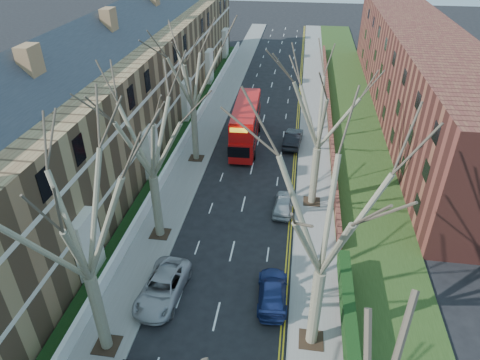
% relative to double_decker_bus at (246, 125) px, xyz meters
% --- Properties ---
extents(pavement_left, '(3.00, 102.00, 0.12)m').
position_rel_double_decker_bus_xyz_m(pavement_left, '(-4.71, 6.88, -2.06)').
color(pavement_left, slate).
rests_on(pavement_left, ground).
extents(pavement_right, '(3.00, 102.00, 0.12)m').
position_rel_double_decker_bus_xyz_m(pavement_right, '(7.29, 6.88, -2.06)').
color(pavement_right, slate).
rests_on(pavement_right, ground).
extents(terrace_left, '(9.70, 78.00, 13.60)m').
position_rel_double_decker_bus_xyz_m(terrace_left, '(-12.36, -1.12, 3.41)').
color(terrace_left, olive).
rests_on(terrace_left, ground).
extents(flats_right, '(13.97, 54.00, 10.00)m').
position_rel_double_decker_bus_xyz_m(flats_right, '(18.75, 10.88, 2.86)').
color(flats_right, brown).
rests_on(flats_right, ground).
extents(front_wall_left, '(0.30, 78.00, 1.00)m').
position_rel_double_decker_bus_xyz_m(front_wall_left, '(-6.36, -1.12, -1.50)').
color(front_wall_left, white).
rests_on(front_wall_left, ground).
extents(grass_verge_right, '(6.00, 102.00, 0.06)m').
position_rel_double_decker_bus_xyz_m(grass_verge_right, '(11.79, 6.88, -1.97)').
color(grass_verge_right, '#253C15').
rests_on(grass_verge_right, ground).
extents(tree_left_mid, '(10.50, 10.50, 14.71)m').
position_rel_double_decker_bus_xyz_m(tree_left_mid, '(-4.41, -26.12, 7.43)').
color(tree_left_mid, brown).
rests_on(tree_left_mid, ground).
extents(tree_left_far, '(10.15, 10.15, 14.22)m').
position_rel_double_decker_bus_xyz_m(tree_left_far, '(-4.41, -16.12, 7.12)').
color(tree_left_far, brown).
rests_on(tree_left_far, ground).
extents(tree_left_dist, '(10.50, 10.50, 14.71)m').
position_rel_double_decker_bus_xyz_m(tree_left_dist, '(-4.41, -4.12, 7.43)').
color(tree_left_dist, brown).
rests_on(tree_left_dist, ground).
extents(tree_right_mid, '(10.50, 10.50, 14.71)m').
position_rel_double_decker_bus_xyz_m(tree_right_mid, '(6.99, -24.12, 7.43)').
color(tree_right_mid, brown).
rests_on(tree_right_mid, ground).
extents(tree_right_far, '(10.15, 10.15, 14.22)m').
position_rel_double_decker_bus_xyz_m(tree_right_far, '(6.99, -10.12, 7.12)').
color(tree_right_far, brown).
rests_on(tree_right_far, ground).
extents(double_decker_bus, '(2.89, 10.37, 4.33)m').
position_rel_double_decker_bus_xyz_m(double_decker_bus, '(0.00, 0.00, 0.00)').
color(double_decker_bus, '#B20D0C').
rests_on(double_decker_bus, ground).
extents(car_left_far, '(2.79, 5.45, 1.47)m').
position_rel_double_decker_bus_xyz_m(car_left_far, '(-2.38, -21.99, -1.39)').
color(car_left_far, '#A5A5AA').
rests_on(car_left_far, ground).
extents(car_right_near, '(2.11, 4.65, 1.32)m').
position_rel_double_decker_bus_xyz_m(car_right_near, '(4.53, -21.25, -1.46)').
color(car_right_near, navy).
rests_on(car_right_near, ground).
extents(car_right_mid, '(1.84, 4.04, 1.34)m').
position_rel_double_decker_bus_xyz_m(car_right_mid, '(4.69, -11.49, -1.45)').
color(car_right_mid, '#9B9FA3').
rests_on(car_right_mid, ground).
extents(car_right_far, '(2.08, 4.89, 1.57)m').
position_rel_double_decker_bus_xyz_m(car_right_far, '(4.97, 0.38, -1.34)').
color(car_right_far, black).
rests_on(car_right_far, ground).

